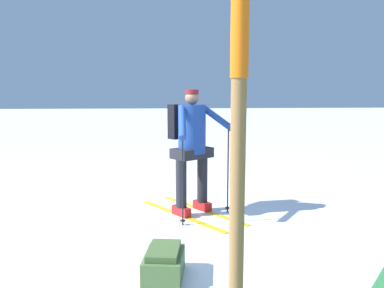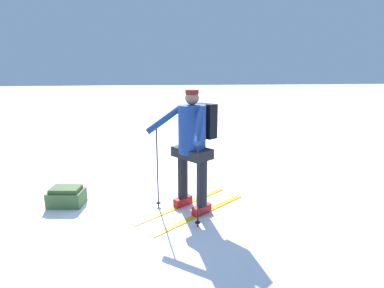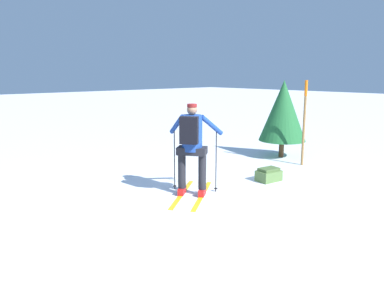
# 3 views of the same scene
# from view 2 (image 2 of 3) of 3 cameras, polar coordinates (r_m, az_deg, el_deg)

# --- Properties ---
(ground_plane) EXTENTS (80.00, 80.00, 0.00)m
(ground_plane) POSITION_cam_2_polar(r_m,az_deg,el_deg) (5.20, -5.23, -8.87)
(ground_plane) COLOR white
(skier) EXTENTS (1.44, 1.73, 1.75)m
(skier) POSITION_cam_2_polar(r_m,az_deg,el_deg) (4.20, 0.20, 0.48)
(skier) COLOR gold
(skier) RESTS_ON ground_plane
(dropped_backpack) EXTENTS (0.42, 0.55, 0.29)m
(dropped_backpack) POSITION_cam_2_polar(r_m,az_deg,el_deg) (5.00, -22.79, -9.21)
(dropped_backpack) COLOR #4C6B38
(dropped_backpack) RESTS_ON ground_plane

